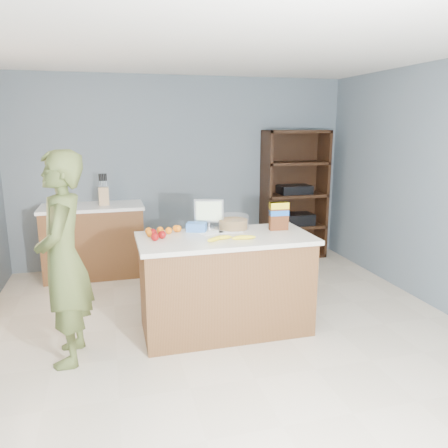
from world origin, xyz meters
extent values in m
cube|color=beige|center=(0.00, 0.00, 0.00)|extent=(4.50, 5.00, 0.02)
cube|color=slate|center=(0.00, 2.50, 1.25)|extent=(4.50, 0.02, 2.50)
cube|color=white|center=(0.00, 0.00, 2.50)|extent=(4.50, 5.00, 0.02)
cube|color=brown|center=(0.00, 0.30, 0.43)|extent=(1.50, 0.70, 0.86)
cube|color=silver|center=(0.00, 0.30, 0.88)|extent=(1.56, 0.76, 0.04)
cube|color=black|center=(0.00, 0.30, 0.05)|extent=(1.46, 0.66, 0.10)
cube|color=brown|center=(-1.20, 2.20, 0.43)|extent=(1.20, 0.60, 0.86)
cube|color=white|center=(-1.20, 2.20, 0.88)|extent=(1.24, 0.62, 0.04)
cube|color=black|center=(1.55, 2.48, 0.90)|extent=(0.90, 0.04, 1.80)
cube|color=black|center=(1.12, 2.30, 0.90)|extent=(0.04, 0.40, 1.80)
cube|color=black|center=(1.98, 2.30, 0.90)|extent=(0.04, 0.40, 1.80)
cube|color=black|center=(1.55, 2.30, 0.02)|extent=(0.90, 0.40, 0.04)
cube|color=black|center=(1.55, 2.30, 0.45)|extent=(0.90, 0.40, 0.04)
cube|color=black|center=(1.55, 2.30, 0.90)|extent=(0.90, 0.40, 0.04)
cube|color=black|center=(1.55, 2.30, 1.35)|extent=(0.90, 0.40, 0.04)
cube|color=black|center=(1.55, 2.30, 1.78)|extent=(0.90, 0.40, 0.04)
cube|color=black|center=(1.55, 2.30, 0.55)|extent=(0.55, 0.32, 0.16)
cube|color=black|center=(1.55, 2.30, 0.98)|extent=(0.45, 0.30, 0.12)
imported|color=#4F5B2B|center=(-1.36, 0.12, 0.85)|extent=(0.44, 0.64, 1.69)
cube|color=tan|center=(-1.05, 2.18, 1.01)|extent=(0.12, 0.10, 0.22)
cylinder|color=black|center=(-1.09, 2.18, 1.17)|extent=(0.02, 0.02, 0.09)
cylinder|color=black|center=(-1.07, 2.18, 1.17)|extent=(0.02, 0.02, 0.09)
cylinder|color=black|center=(-1.05, 2.18, 1.17)|extent=(0.02, 0.02, 0.09)
cylinder|color=black|center=(-1.03, 2.18, 1.17)|extent=(0.02, 0.02, 0.09)
cylinder|color=black|center=(-1.01, 2.18, 1.17)|extent=(0.02, 0.02, 0.09)
cube|color=white|center=(-0.09, 0.44, 0.90)|extent=(0.25, 0.19, 0.00)
cube|color=white|center=(0.09, 0.43, 0.90)|extent=(0.23, 0.14, 0.00)
ellipsoid|color=yellow|center=(-0.05, 0.19, 0.92)|extent=(0.17, 0.04, 0.04)
ellipsoid|color=yellow|center=(-0.14, 0.15, 0.92)|extent=(0.17, 0.12, 0.04)
ellipsoid|color=yellow|center=(0.09, 0.15, 0.92)|extent=(0.17, 0.07, 0.04)
ellipsoid|color=yellow|center=(0.15, 0.14, 0.92)|extent=(0.17, 0.05, 0.04)
sphere|color=maroon|center=(-0.63, 0.45, 0.94)|extent=(0.07, 0.07, 0.07)
sphere|color=maroon|center=(-0.56, 0.35, 0.94)|extent=(0.07, 0.07, 0.07)
sphere|color=maroon|center=(-0.63, 0.29, 0.94)|extent=(0.07, 0.07, 0.07)
sphere|color=orange|center=(-0.65, 0.44, 0.93)|extent=(0.06, 0.06, 0.06)
sphere|color=orange|center=(-0.55, 0.54, 0.93)|extent=(0.06, 0.06, 0.06)
sphere|color=orange|center=(-0.48, 0.50, 0.93)|extent=(0.06, 0.06, 0.06)
sphere|color=orange|center=(-0.40, 0.57, 0.93)|extent=(0.06, 0.06, 0.06)
sphere|color=orange|center=(-0.66, 0.54, 0.93)|extent=(0.06, 0.06, 0.06)
sphere|color=orange|center=(-0.56, 0.47, 0.93)|extent=(0.06, 0.06, 0.06)
sphere|color=orange|center=(-0.38, 0.56, 0.93)|extent=(0.06, 0.06, 0.06)
cube|color=blue|center=(-0.21, 0.55, 0.94)|extent=(0.21, 0.18, 0.08)
cylinder|color=#267219|center=(0.15, 0.56, 0.95)|extent=(0.27, 0.27, 0.09)
cylinder|color=white|center=(0.15, 0.56, 0.97)|extent=(0.30, 0.30, 0.13)
cylinder|color=silver|center=(-0.07, 0.64, 0.91)|extent=(0.12, 0.12, 0.01)
cylinder|color=silver|center=(-0.07, 0.64, 0.94)|extent=(0.02, 0.02, 0.05)
cube|color=silver|center=(-0.07, 0.64, 1.07)|extent=(0.28, 0.12, 0.22)
cube|color=yellow|center=(-0.08, 0.62, 1.07)|extent=(0.23, 0.08, 0.18)
cube|color=#592B14|center=(0.55, 0.40, 1.03)|extent=(0.18, 0.07, 0.27)
cube|color=yellow|center=(0.55, 0.40, 1.14)|extent=(0.18, 0.07, 0.06)
cube|color=blue|center=(0.55, 0.40, 1.07)|extent=(0.18, 0.07, 0.05)
camera|label=1|loc=(-0.99, -3.35, 1.87)|focal=35.00mm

